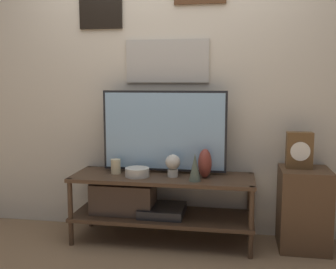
{
  "coord_description": "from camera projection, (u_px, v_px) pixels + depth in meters",
  "views": [
    {
      "loc": [
        0.58,
        -2.78,
        1.3
      ],
      "look_at": [
        0.05,
        0.29,
        0.89
      ],
      "focal_mm": 42.0,
      "sensor_mm": 36.0,
      "label": 1
    }
  ],
  "objects": [
    {
      "name": "television",
      "position": [
        164.0,
        131.0,
        3.26
      ],
      "size": [
        1.04,
        0.05,
        0.69
      ],
      "color": "black",
      "rests_on": "media_console"
    },
    {
      "name": "candle_jar",
      "position": [
        116.0,
        166.0,
        3.27
      ],
      "size": [
        0.08,
        0.08,
        0.12
      ],
      "color": "beige",
      "rests_on": "media_console"
    },
    {
      "name": "mantel_clock",
      "position": [
        299.0,
        150.0,
        3.06
      ],
      "size": [
        0.2,
        0.11,
        0.29
      ],
      "color": "brown",
      "rests_on": "side_table"
    },
    {
      "name": "vase_slim_bronze",
      "position": [
        195.0,
        167.0,
        3.01
      ],
      "size": [
        0.09,
        0.09,
        0.22
      ],
      "color": "#4C5647",
      "rests_on": "media_console"
    },
    {
      "name": "vase_urn_stoneware",
      "position": [
        205.0,
        163.0,
        3.12
      ],
      "size": [
        0.11,
        0.14,
        0.23
      ],
      "color": "brown",
      "rests_on": "media_console"
    },
    {
      "name": "decorative_bust",
      "position": [
        173.0,
        164.0,
        3.15
      ],
      "size": [
        0.12,
        0.12,
        0.18
      ],
      "color": "beige",
      "rests_on": "media_console"
    },
    {
      "name": "ground_plane",
      "position": [
        156.0,
        255.0,
        2.99
      ],
      "size": [
        12.0,
        12.0,
        0.0
      ],
      "primitive_type": "plane",
      "color": "#846647"
    },
    {
      "name": "side_table",
      "position": [
        304.0,
        209.0,
        3.09
      ],
      "size": [
        0.38,
        0.39,
        0.64
      ],
      "color": "#513823",
      "rests_on": "ground_plane"
    },
    {
      "name": "wall_back",
      "position": [
        169.0,
        76.0,
        3.38
      ],
      "size": [
        6.4,
        0.08,
        2.7
      ],
      "color": "beige",
      "rests_on": "ground_plane"
    },
    {
      "name": "vase_wide_bowl",
      "position": [
        137.0,
        172.0,
        3.17
      ],
      "size": [
        0.19,
        0.19,
        0.07
      ],
      "color": "beige",
      "rests_on": "media_console"
    },
    {
      "name": "media_console",
      "position": [
        147.0,
        199.0,
        3.25
      ],
      "size": [
        1.48,
        0.5,
        0.55
      ],
      "color": "#422D1E",
      "rests_on": "ground_plane"
    }
  ]
}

